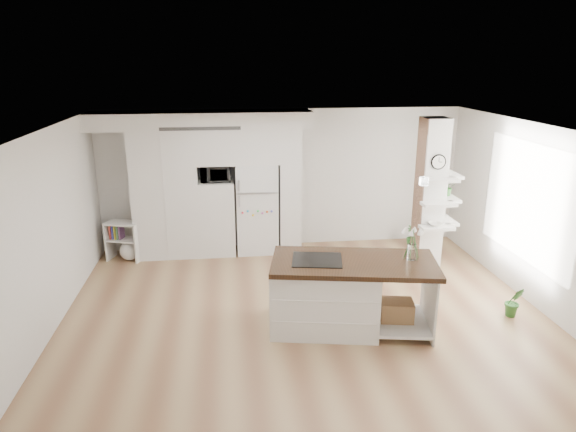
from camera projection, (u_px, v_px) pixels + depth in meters
name	position (u px, v px, depth m)	size (l,w,h in m)	color
floor	(304.00, 313.00, 7.58)	(7.00, 6.00, 0.01)	tan
room	(306.00, 191.00, 7.04)	(7.04, 6.04, 2.72)	white
cabinet_wall	(206.00, 177.00, 9.51)	(4.00, 0.71, 2.70)	white
refrigerator	(257.00, 207.00, 9.81)	(0.78, 0.69, 1.75)	white
column	(436.00, 200.00, 8.53)	(0.69, 0.90, 2.70)	silver
window	(528.00, 202.00, 7.83)	(2.40, 2.40, 0.00)	white
pendant_light	(422.00, 167.00, 7.30)	(0.12, 0.12, 0.10)	white
kitchen_island	(334.00, 293.00, 7.05)	(2.37, 1.43, 1.57)	white
bookshelf	(126.00, 243.00, 9.51)	(0.69, 0.52, 0.73)	white
floor_plant_a	(514.00, 302.00, 7.42)	(0.25, 0.20, 0.46)	#2E6A2A
floor_plant_b	(413.00, 236.00, 10.18)	(0.25, 0.25, 0.45)	#2E6A2A
microwave	(216.00, 173.00, 9.47)	(0.54, 0.37, 0.30)	#2D2D2D
shelf_plant	(447.00, 187.00, 8.67)	(0.27, 0.23, 0.30)	#2E6A2A
decor_bowl	(435.00, 224.00, 8.41)	(0.22, 0.22, 0.05)	white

